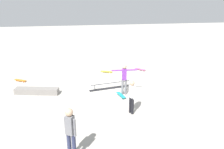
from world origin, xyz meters
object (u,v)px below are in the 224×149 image
grind_rail (110,86)px  bystander_grey_shirt (71,131)px  skateboard_main (121,95)px  loose_skateboard_yellow (106,72)px  loose_skateboard_orange (20,80)px  loose_skateboard_pink (140,69)px  skater_main (124,77)px  bystander_white_shirt (132,95)px  skate_ledge (37,91)px

grind_rail → bystander_grey_shirt: size_ratio=1.39×
skateboard_main → loose_skateboard_yellow: same height
grind_rail → loose_skateboard_orange: size_ratio=3.09×
grind_rail → bystander_grey_shirt: 5.75m
skateboard_main → bystander_grey_shirt: bystander_grey_shirt is taller
loose_skateboard_yellow → loose_skateboard_pink: (-2.42, -0.11, 0.00)m
skater_main → loose_skateboard_pink: bearing=65.6°
bystander_white_shirt → loose_skateboard_orange: bystander_white_shirt is taller
grind_rail → loose_skateboard_orange: 5.61m
grind_rail → skateboard_main: 1.20m
bystander_white_shirt → bystander_grey_shirt: 3.51m
loose_skateboard_yellow → loose_skateboard_pink: bearing=-154.3°
bystander_white_shirt → loose_skateboard_yellow: (0.27, -5.59, -0.79)m
skate_ledge → skateboard_main: 4.46m
skate_ledge → bystander_grey_shirt: size_ratio=1.31×
skate_ledge → bystander_white_shirt: 5.29m
grind_rail → bystander_white_shirt: bearing=89.4°
bystander_white_shirt → loose_skateboard_yellow: size_ratio=1.88×
skate_ledge → loose_skateboard_orange: size_ratio=2.90×
skateboard_main → bystander_white_shirt: bystander_white_shirt is taller
loose_skateboard_pink → loose_skateboard_orange: bearing=-127.1°
grind_rail → skate_ledge: size_ratio=1.07×
bystander_white_shirt → skate_ledge: bearing=31.8°
bystander_white_shirt → loose_skateboard_yellow: bearing=-22.7°
bystander_grey_shirt → loose_skateboard_orange: size_ratio=2.22×
skateboard_main → loose_skateboard_pink: bearing=137.3°
loose_skateboard_orange → bystander_white_shirt: bearing=169.8°
skateboard_main → loose_skateboard_pink: same height
loose_skateboard_yellow → loose_skateboard_pink: same height
skateboard_main → loose_skateboard_orange: same height
grind_rail → loose_skateboard_orange: bearing=-30.0°
skater_main → bystander_white_shirt: 1.99m
skate_ledge → loose_skateboard_orange: 2.41m
bystander_white_shirt → loose_skateboard_pink: size_ratio=2.13×
bystander_grey_shirt → skateboard_main: bearing=-89.1°
bystander_white_shirt → bystander_grey_shirt: (2.56, 2.39, 0.12)m
grind_rail → bystander_grey_shirt: bearing=58.9°
skater_main → skateboard_main: (0.21, 0.24, -0.88)m
skater_main → loose_skateboard_yellow: 3.74m
skateboard_main → loose_skateboard_yellow: (0.19, -3.85, 0.00)m
skate_ledge → bystander_white_shirt: size_ratio=1.50×
skate_ledge → loose_skateboard_pink: (-6.56, -2.86, -0.08)m
skate_ledge → skater_main: size_ratio=1.40×
skate_ledge → bystander_grey_shirt: bystander_grey_shirt is taller
bystander_white_shirt → bystander_grey_shirt: bearing=107.6°
skater_main → loose_skateboard_yellow: skater_main is taller
skateboard_main → loose_skateboard_pink: (-2.23, -3.96, 0.00)m
loose_skateboard_yellow → loose_skateboard_pink: size_ratio=1.13×
loose_skateboard_pink → skateboard_main: bearing=-72.5°
bystander_grey_shirt → loose_skateboard_pink: bystander_grey_shirt is taller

